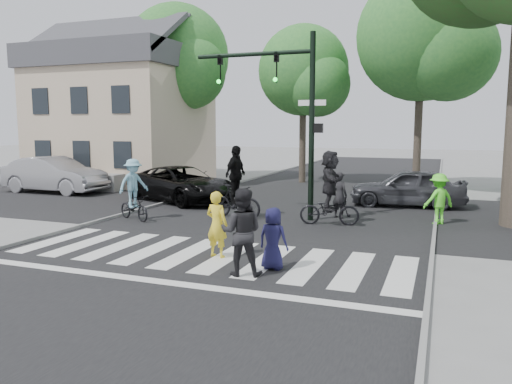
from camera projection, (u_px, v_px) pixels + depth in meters
ground at (187, 266)px, 11.00m from camera, size 120.00×120.00×0.00m
road_stem at (264, 224)px, 15.64m from camera, size 10.00×70.00×0.01m
road_cross at (291, 209)px, 18.42m from camera, size 70.00×10.00×0.01m
curb_left at (128, 213)px, 17.40m from camera, size 0.10×70.00×0.10m
curb_right at (434, 235)px, 13.87m from camera, size 0.10×70.00×0.10m
crosswalk at (201, 258)px, 11.62m from camera, size 10.00×3.85×0.01m
traffic_signal at (287, 100)px, 16.12m from camera, size 4.45×0.29×6.00m
bg_tree_0 at (110, 74)px, 29.84m from camera, size 5.46×5.20×8.97m
bg_tree_1 at (180, 61)px, 27.53m from camera, size 6.09×5.80×9.80m
bg_tree_2 at (307, 74)px, 26.27m from camera, size 5.04×4.80×8.40m
bg_tree_3 at (429, 40)px, 22.75m from camera, size 6.30×6.00×10.20m
house at (123, 113)px, 27.49m from camera, size 8.40×8.10×8.82m
pedestrian_woman at (217, 224)px, 11.64m from camera, size 0.64×0.48×1.57m
pedestrian_child at (273, 239)px, 10.66m from camera, size 0.71×0.51×1.35m
pedestrian_adult at (242, 232)px, 10.22m from camera, size 1.02×0.88×1.82m
cyclist_left at (134, 194)px, 16.26m from camera, size 1.67×1.18×2.01m
cyclist_mid at (236, 189)px, 16.62m from camera, size 1.91×1.18×2.43m
cyclist_right at (330, 192)px, 15.43m from camera, size 1.92×1.78×2.32m
car_suv at (182, 184)px, 20.31m from camera, size 5.69×4.32×1.44m
car_silver at (54, 175)px, 23.00m from camera, size 5.06×1.82×1.66m
car_grey at (408, 187)px, 19.08m from camera, size 4.41×2.03×1.46m
bystander_hivis at (439, 199)px, 15.59m from camera, size 1.18×1.10×1.60m
bystander_dark at (340, 195)px, 16.60m from camera, size 0.67×0.56×1.56m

